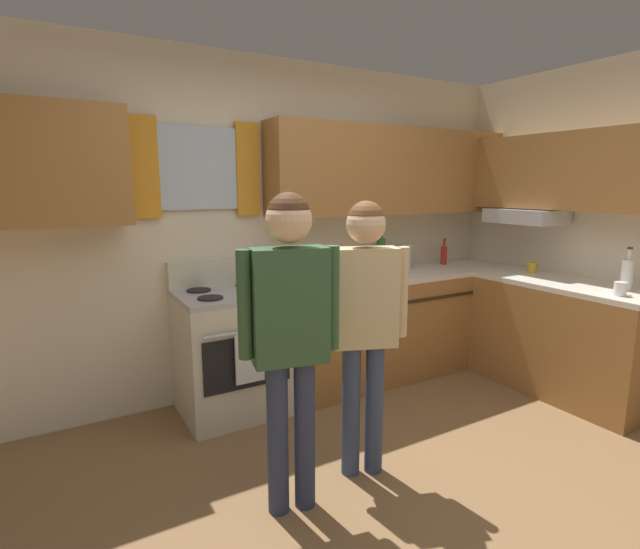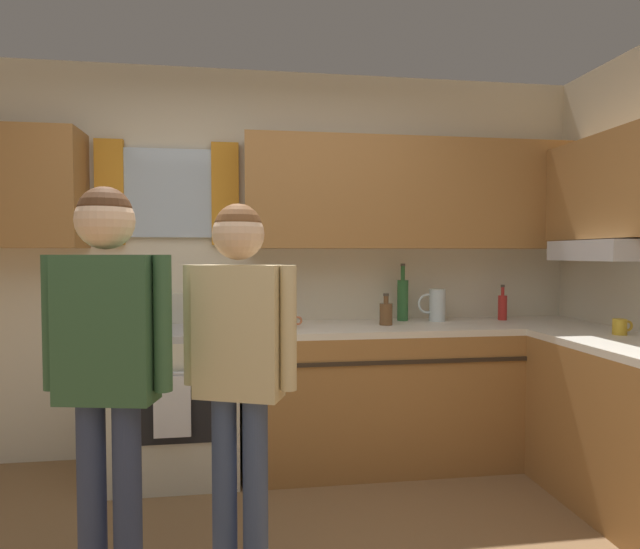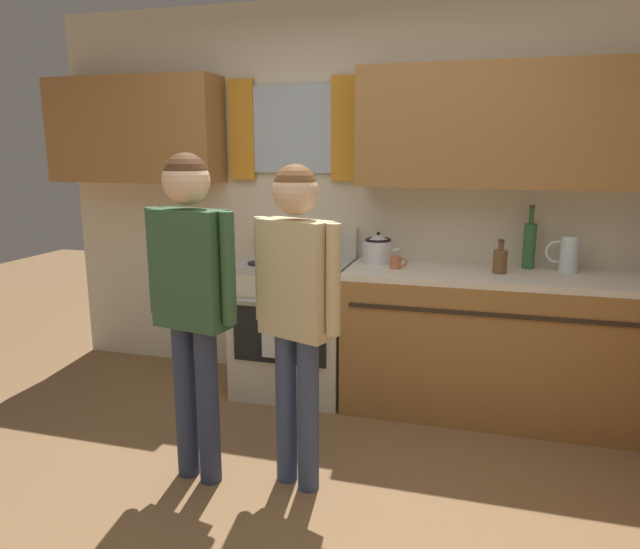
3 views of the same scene
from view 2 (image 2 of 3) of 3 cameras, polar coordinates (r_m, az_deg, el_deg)
back_wall_unit at (r=3.50m, az=-7.01°, el=4.45°), size 4.60×0.42×2.60m
kitchen_counter_run at (r=3.34m, az=18.69°, el=-13.64°), size 2.34×1.97×0.90m
stove_oven at (r=3.38m, az=-15.22°, el=-13.12°), size 0.73×0.67×1.10m
bottle_wine_green at (r=3.59m, az=9.17°, el=-2.67°), size 0.08×0.08×0.39m
bottle_sauce_red at (r=3.80m, az=19.60°, el=-3.38°), size 0.06×0.06×0.25m
bottle_squat_brown at (r=3.36m, az=7.34°, el=-4.28°), size 0.08×0.08×0.21m
cup_terracotta at (r=3.22m, az=-3.20°, el=-5.21°), size 0.11×0.07×0.08m
mug_mustard_yellow at (r=3.40m, az=30.38°, el=-5.03°), size 0.12×0.08×0.09m
stovetop_kettle at (r=3.34m, az=-5.80°, el=-3.98°), size 0.27×0.20×0.21m
water_pitcher at (r=3.61m, az=12.77°, el=-3.31°), size 0.19×0.11×0.22m
adult_left at (r=2.13m, az=-22.55°, el=-7.17°), size 0.49×0.22×1.61m
adult_in_plaid at (r=2.15m, az=-8.98°, el=-7.79°), size 0.46×0.27×1.56m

